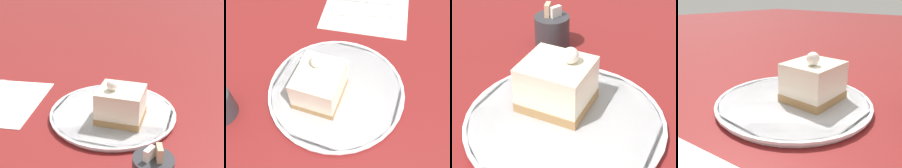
# 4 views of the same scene
# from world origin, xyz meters

# --- Properties ---
(ground_plane) EXTENTS (4.00, 4.00, 0.00)m
(ground_plane) POSITION_xyz_m (0.00, 0.00, 0.00)
(ground_plane) COLOR maroon
(plate) EXTENTS (0.26, 0.26, 0.01)m
(plate) POSITION_xyz_m (-0.01, -0.03, 0.01)
(plate) COLOR white
(plate) RESTS_ON ground_plane
(cake_slice) EXTENTS (0.09, 0.08, 0.09)m
(cake_slice) POSITION_xyz_m (-0.04, -0.01, 0.04)
(cake_slice) COLOR #9E7547
(cake_slice) RESTS_ON plate
(fork) EXTENTS (0.05, 0.16, 0.00)m
(fork) POSITION_xyz_m (0.22, -0.00, 0.01)
(fork) COLOR silver
(fork) RESTS_ON napkin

